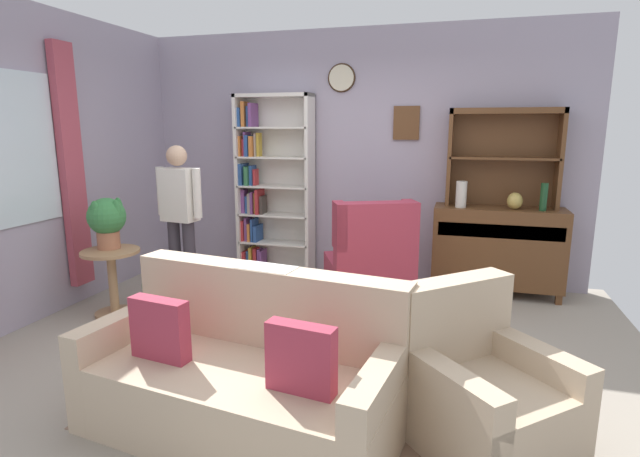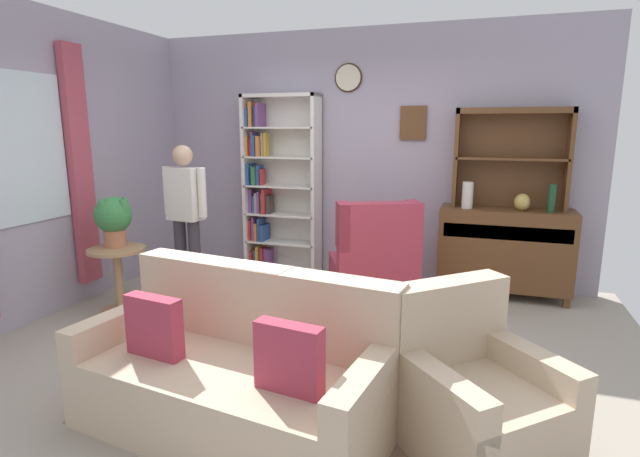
{
  "view_description": "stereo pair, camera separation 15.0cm",
  "coord_description": "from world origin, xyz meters",
  "views": [
    {
      "loc": [
        1.14,
        -3.44,
        1.74
      ],
      "look_at": [
        0.1,
        0.2,
        0.95
      ],
      "focal_mm": 27.61,
      "sensor_mm": 36.0,
      "label": 1
    },
    {
      "loc": [
        1.29,
        -3.39,
        1.74
      ],
      "look_at": [
        0.1,
        0.2,
        0.95
      ],
      "focal_mm": 27.61,
      "sensor_mm": 36.0,
      "label": 2
    }
  ],
  "objects": [
    {
      "name": "ground_plane",
      "position": [
        0.0,
        0.0,
        -0.01
      ],
      "size": [
        5.4,
        4.6,
        0.02
      ],
      "primitive_type": "cube",
      "color": "#9E9384"
    },
    {
      "name": "wall_back",
      "position": [
        0.0,
        2.13,
        1.41
      ],
      "size": [
        5.0,
        0.09,
        2.8
      ],
      "color": "#A399AD",
      "rests_on": "ground_plane"
    },
    {
      "name": "wall_left",
      "position": [
        -2.52,
        -0.02,
        1.4
      ],
      "size": [
        0.16,
        4.2,
        2.8
      ],
      "color": "#A399AD",
      "rests_on": "ground_plane"
    },
    {
      "name": "area_rug",
      "position": [
        0.2,
        -0.3,
        0.0
      ],
      "size": [
        2.41,
        2.15,
        0.01
      ],
      "primitive_type": "cube",
      "color": "#846651",
      "rests_on": "ground_plane"
    },
    {
      "name": "bookshelf",
      "position": [
        -1.03,
        1.94,
        1.04
      ],
      "size": [
        0.9,
        0.3,
        2.1
      ],
      "color": "silver",
      "rests_on": "ground_plane"
    },
    {
      "name": "sideboard",
      "position": [
        1.55,
        1.86,
        0.51
      ],
      "size": [
        1.3,
        0.45,
        0.92
      ],
      "color": "brown",
      "rests_on": "ground_plane"
    },
    {
      "name": "sideboard_hutch",
      "position": [
        1.55,
        1.97,
        1.56
      ],
      "size": [
        1.1,
        0.26,
        1.0
      ],
      "color": "brown",
      "rests_on": "sideboard"
    },
    {
      "name": "vase_tall",
      "position": [
        1.16,
        1.78,
        1.05
      ],
      "size": [
        0.11,
        0.11,
        0.27
      ],
      "primitive_type": "cylinder",
      "color": "beige",
      "rests_on": "sideboard"
    },
    {
      "name": "vase_round",
      "position": [
        1.68,
        1.79,
        1.01
      ],
      "size": [
        0.15,
        0.15,
        0.17
      ],
      "primitive_type": "ellipsoid",
      "color": "tan",
      "rests_on": "sideboard"
    },
    {
      "name": "bottle_wine",
      "position": [
        1.94,
        1.77,
        1.06
      ],
      "size": [
        0.07,
        0.07,
        0.28
      ],
      "primitive_type": "cylinder",
      "color": "#194223",
      "rests_on": "sideboard"
    },
    {
      "name": "couch_floral",
      "position": [
        0.0,
        -1.05,
        0.31
      ],
      "size": [
        1.9,
        1.09,
        0.9
      ],
      "color": "#C6AD8E",
      "rests_on": "ground_plane"
    },
    {
      "name": "armchair_floral",
      "position": [
        1.32,
        -0.82,
        0.29
      ],
      "size": [
        1.08,
        1.08,
        0.88
      ],
      "color": "#C6AD8E",
      "rests_on": "ground_plane"
    },
    {
      "name": "wingback_chair",
      "position": [
        0.32,
        1.22,
        0.38
      ],
      "size": [
        1.04,
        1.05,
        1.05
      ],
      "color": "#A33347",
      "rests_on": "ground_plane"
    },
    {
      "name": "plant_stand",
      "position": [
        -1.92,
        0.23,
        0.39
      ],
      "size": [
        0.52,
        0.52,
        0.62
      ],
      "color": "#A87F56",
      "rests_on": "ground_plane"
    },
    {
      "name": "potted_plant_large",
      "position": [
        -1.97,
        0.29,
        0.9
      ],
      "size": [
        0.34,
        0.34,
        0.47
      ],
      "color": "#AD6B4C",
      "rests_on": "plant_stand"
    },
    {
      "name": "potted_plant_small",
      "position": [
        -1.67,
        0.52,
        0.2
      ],
      "size": [
        0.25,
        0.25,
        0.34
      ],
      "color": "#AD6B4C",
      "rests_on": "ground_plane"
    },
    {
      "name": "person_reading",
      "position": [
        -1.51,
        0.79,
        0.91
      ],
      "size": [
        0.53,
        0.24,
        1.56
      ],
      "color": "#38333D",
      "rests_on": "ground_plane"
    },
    {
      "name": "coffee_table",
      "position": [
        0.06,
        -0.31,
        0.35
      ],
      "size": [
        0.8,
        0.5,
        0.42
      ],
      "color": "brown",
      "rests_on": "ground_plane"
    },
    {
      "name": "book_stack",
      "position": [
        0.06,
        -0.22,
        0.44
      ],
      "size": [
        0.18,
        0.15,
        0.05
      ],
      "color": "#337247",
      "rests_on": "coffee_table"
    }
  ]
}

